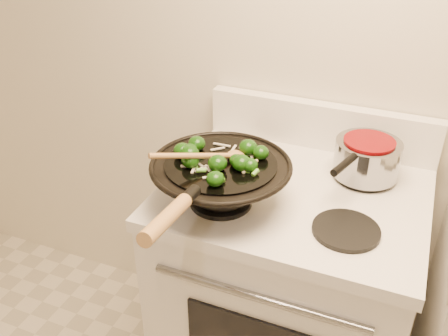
% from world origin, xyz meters
% --- Properties ---
extents(stove, '(0.78, 0.67, 1.08)m').
position_xyz_m(stove, '(-0.01, 1.17, 0.47)').
color(stove, white).
rests_on(stove, ground).
extents(wok, '(0.40, 0.66, 0.22)m').
position_xyz_m(wok, '(-0.19, 1.01, 1.00)').
color(wok, black).
rests_on(wok, stove).
extents(stirfry, '(0.26, 0.26, 0.05)m').
position_xyz_m(stirfry, '(-0.20, 1.02, 1.07)').
color(stirfry, '#103808').
rests_on(stirfry, wok).
extents(wooden_spoon, '(0.21, 0.23, 0.07)m').
position_xyz_m(wooden_spoon, '(-0.21, 1.01, 1.08)').
color(wooden_spoon, '#AB7A43').
rests_on(wooden_spoon, wok).
extents(saucepan, '(0.20, 0.32, 0.12)m').
position_xyz_m(saucepan, '(0.17, 1.32, 0.99)').
color(saucepan, gray).
rests_on(saucepan, stove).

